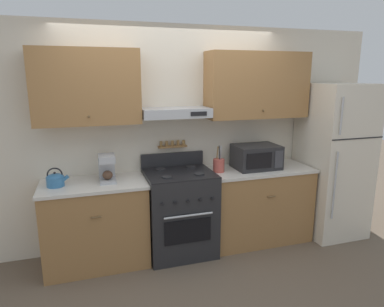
% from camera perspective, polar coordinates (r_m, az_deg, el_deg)
% --- Properties ---
extents(ground_plane, '(16.00, 16.00, 0.00)m').
position_cam_1_polar(ground_plane, '(3.90, -0.81, -17.87)').
color(ground_plane, brown).
extents(wall_back, '(5.20, 0.46, 2.55)m').
position_cam_1_polar(wall_back, '(3.96, -2.81, 5.55)').
color(wall_back, beige).
rests_on(wall_back, ground_plane).
extents(counter_left, '(1.08, 0.64, 0.91)m').
position_cam_1_polar(counter_left, '(3.85, -15.70, -11.14)').
color(counter_left, olive).
rests_on(counter_left, ground_plane).
extents(counter_right, '(1.24, 0.64, 0.91)m').
position_cam_1_polar(counter_right, '(4.32, 10.84, -8.19)').
color(counter_right, olive).
rests_on(counter_right, ground_plane).
extents(stove_range, '(0.75, 0.68, 1.11)m').
position_cam_1_polar(stove_range, '(3.93, -2.08, -9.72)').
color(stove_range, '#232326').
rests_on(stove_range, ground_plane).
extents(refrigerator, '(0.71, 0.77, 1.90)m').
position_cam_1_polar(refrigerator, '(4.65, 22.41, -1.03)').
color(refrigerator, beige).
rests_on(refrigerator, ground_plane).
extents(tea_kettle, '(0.22, 0.17, 0.19)m').
position_cam_1_polar(tea_kettle, '(3.68, -21.81, -4.05)').
color(tea_kettle, teal).
rests_on(tea_kettle, counter_left).
extents(coffee_maker, '(0.16, 0.24, 0.28)m').
position_cam_1_polar(coffee_maker, '(3.68, -14.00, -2.26)').
color(coffee_maker, '#ADAFB5').
rests_on(coffee_maker, counter_left).
extents(microwave, '(0.52, 0.39, 0.28)m').
position_cam_1_polar(microwave, '(4.13, 10.65, -0.53)').
color(microwave, '#232326').
rests_on(microwave, counter_right).
extents(utensil_crock, '(0.13, 0.13, 0.30)m').
position_cam_1_polar(utensil_crock, '(3.93, 4.48, -1.93)').
color(utensil_crock, '#B24C42').
rests_on(utensil_crock, counter_right).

